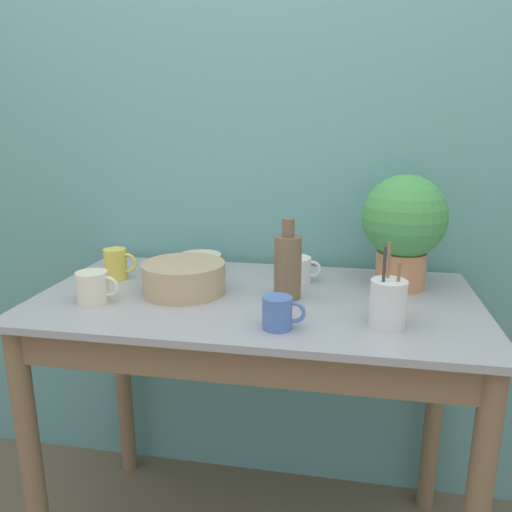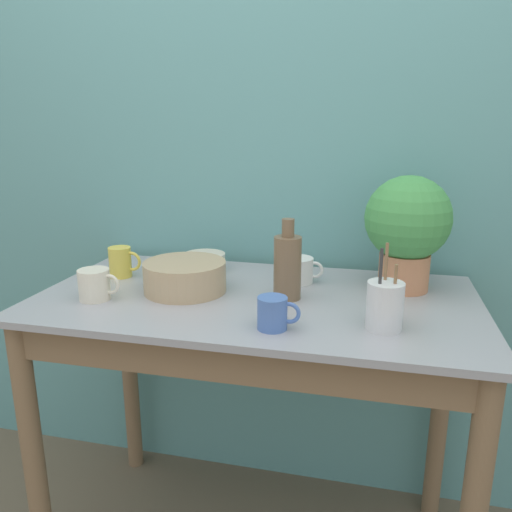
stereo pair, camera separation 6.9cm
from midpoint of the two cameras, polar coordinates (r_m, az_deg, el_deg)
name	(u,v)px [view 1 (the left image)]	position (r m, az deg, el deg)	size (l,w,h in m)	color
wall_back	(276,175)	(1.78, 1.21, 9.20)	(6.00, 0.05, 2.40)	#609E9E
counter_table	(254,357)	(1.51, -1.52, -11.52)	(1.27, 0.68, 0.89)	#846647
potted_plant	(404,224)	(1.54, 15.32, 3.53)	(0.25, 0.25, 0.34)	tan
bowl_wash_large	(184,278)	(1.50, -9.57, -2.45)	(0.25, 0.25, 0.09)	tan
bottle_tall	(288,265)	(1.42, 2.24, -1.09)	(0.08, 0.08, 0.23)	brown
mug_yellow	(116,264)	(1.67, -16.81, -0.87)	(0.11, 0.07, 0.10)	#E5CC4C
mug_cream	(93,287)	(1.48, -19.40, -3.38)	(0.12, 0.09, 0.09)	beige
mug_blue	(278,313)	(1.22, 0.94, -6.51)	(0.11, 0.07, 0.08)	#4C70B7
mug_white	(296,269)	(1.58, 3.32, -1.54)	(0.13, 0.10, 0.08)	white
bowl_small_cream	(200,263)	(1.71, -7.53, -0.77)	(0.14, 0.14, 0.06)	beige
utensil_cup	(388,303)	(1.26, 13.32, -5.25)	(0.09, 0.09, 0.21)	silver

